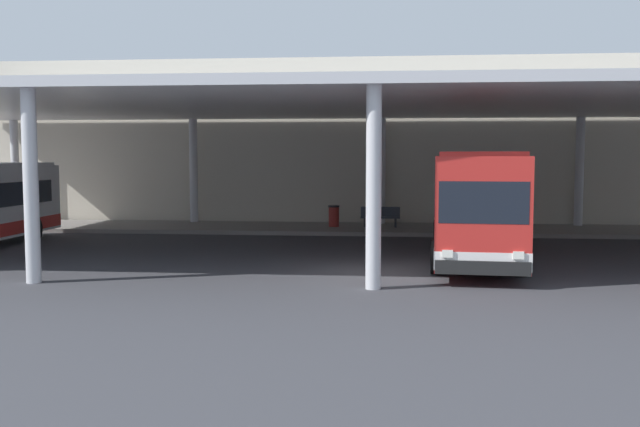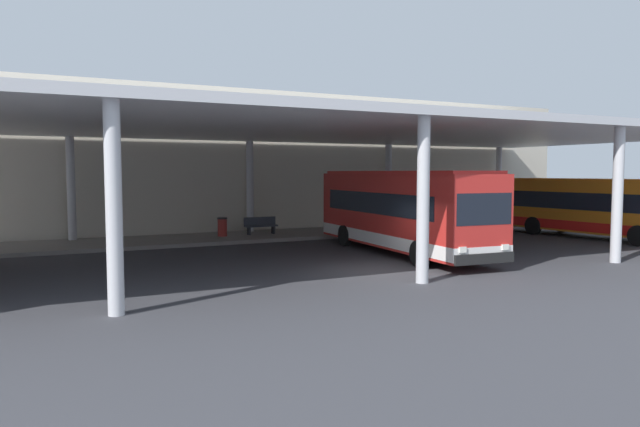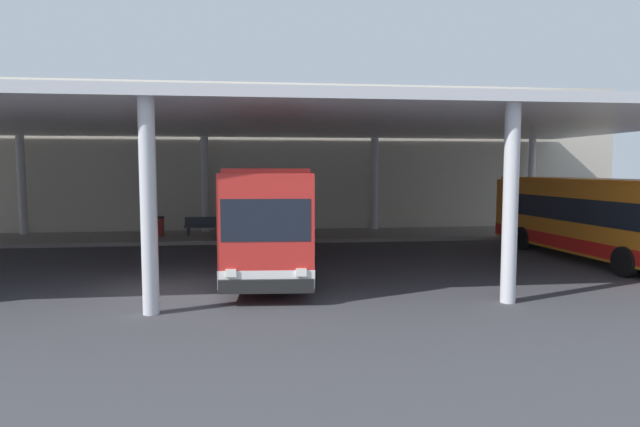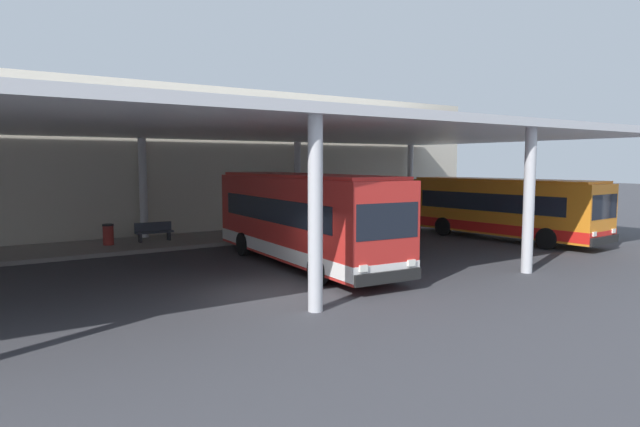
{
  "view_description": "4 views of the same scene",
  "coord_description": "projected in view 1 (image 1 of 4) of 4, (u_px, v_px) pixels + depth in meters",
  "views": [
    {
      "loc": [
        0.42,
        -20.81,
        3.47
      ],
      "look_at": [
        -1.86,
        2.26,
        1.57
      ],
      "focal_mm": 39.86,
      "sensor_mm": 36.0,
      "label": 1
    },
    {
      "loc": [
        -11.06,
        -17.28,
        3.52
      ],
      "look_at": [
        0.06,
        4.84,
        1.74
      ],
      "focal_mm": 32.46,
      "sensor_mm": 36.0,
      "label": 2
    },
    {
      "loc": [
        2.5,
        -15.97,
        3.58
      ],
      "look_at": [
        5.04,
        4.24,
        1.87
      ],
      "focal_mm": 30.37,
      "sensor_mm": 36.0,
      "label": 3
    },
    {
      "loc": [
        -7.88,
        -14.46,
        4.01
      ],
      "look_at": [
        4.29,
        3.66,
        1.95
      ],
      "focal_mm": 30.37,
      "sensor_mm": 36.0,
      "label": 4
    }
  ],
  "objects": [
    {
      "name": "platform_kerb",
      "position": [
        380.0,
        229.0,
        32.61
      ],
      "size": [
        42.0,
        4.5,
        0.18
      ],
      "primitive_type": "cube",
      "color": "gray",
      "rests_on": "ground"
    },
    {
      "name": "bench_waiting",
      "position": [
        380.0,
        217.0,
        32.63
      ],
      "size": [
        1.8,
        0.45,
        0.92
      ],
      "color": "#383D47",
      "rests_on": "platform_kerb"
    },
    {
      "name": "trash_bin",
      "position": [
        334.0,
        216.0,
        32.81
      ],
      "size": [
        0.52,
        0.52,
        0.98
      ],
      "color": "maroon",
      "rests_on": "platform_kerb"
    },
    {
      "name": "ground_plane",
      "position": [
        375.0,
        273.0,
        20.96
      ],
      "size": [
        200.0,
        200.0,
        0.0
      ],
      "primitive_type": "plane",
      "color": "#3D3D42"
    },
    {
      "name": "station_building_facade",
      "position": [
        382.0,
        142.0,
        35.5
      ],
      "size": [
        48.0,
        1.6,
        8.26
      ],
      "primitive_type": "cube",
      "color": "beige",
      "rests_on": "ground"
    },
    {
      "name": "bus_second_bay",
      "position": [
        474.0,
        204.0,
        23.88
      ],
      "size": [
        3.32,
        11.48,
        3.57
      ],
      "color": "red",
      "rests_on": "ground"
    },
    {
      "name": "canopy_shelter",
      "position": [
        379.0,
        106.0,
        25.99
      ],
      "size": [
        40.0,
        17.0,
        5.55
      ],
      "color": "silver",
      "rests_on": "ground"
    }
  ]
}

